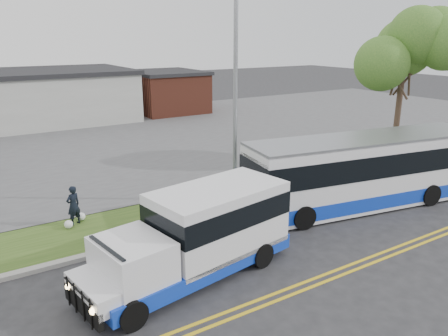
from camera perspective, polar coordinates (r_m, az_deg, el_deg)
ground at (r=15.85m, az=-2.16°, el=-9.65°), size 140.00×140.00×0.00m
lane_line_north at (r=13.08m, az=6.63°, el=-15.99°), size 70.00×0.12×0.01m
lane_line_south at (r=12.88m, az=7.49°, el=-16.58°), size 70.00×0.12×0.01m
curb at (r=16.68m, az=-4.07°, el=-7.96°), size 80.00×0.30×0.15m
verge at (r=18.17m, az=-6.76°, el=-5.97°), size 80.00×3.30×0.10m
parking_lot at (r=30.95m, az=-18.10°, el=2.96°), size 80.00×25.00×0.10m
brick_wing at (r=42.44m, az=-7.52°, el=9.88°), size 6.30×7.30×3.90m
tree_east at (r=26.01m, az=22.55°, el=13.77°), size 5.20×5.20×8.33m
streetlight_near at (r=18.16m, az=1.63°, el=11.08°), size 0.35×1.53×9.50m
shuttle_bus at (r=13.41m, az=-2.99°, el=-8.16°), size 7.10×3.29×2.63m
transit_bus at (r=19.64m, az=18.16°, el=-0.35°), size 11.19×4.28×3.03m
pedestrian at (r=17.64m, az=-19.07°, el=-4.65°), size 0.67×0.56×1.56m
grocery_bag_left at (r=17.59m, az=-19.64°, el=-6.95°), size 0.32×0.32×0.32m
grocery_bag_right at (r=18.15m, az=-18.15°, el=-6.04°), size 0.32×0.32×0.32m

